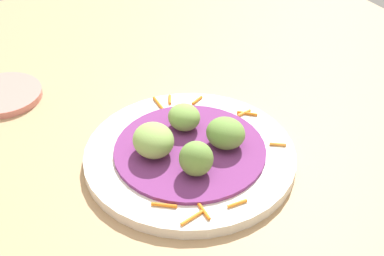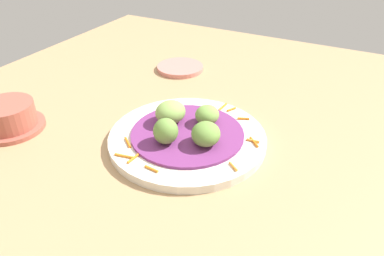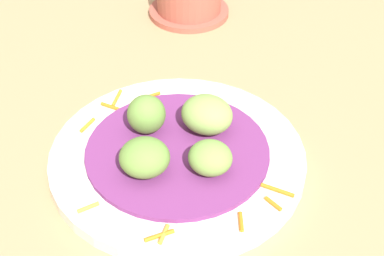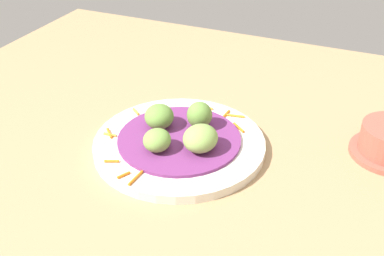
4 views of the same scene
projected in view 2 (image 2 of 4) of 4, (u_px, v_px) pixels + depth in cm
name	position (u px, v px, depth cm)	size (l,w,h in cm)	color
table_surface	(196.00, 132.00, 68.07)	(110.00, 110.00, 2.00)	tan
main_plate	(187.00, 138.00, 63.13)	(26.67, 26.67, 1.45)	silver
cabbage_bed	(187.00, 133.00, 62.61)	(19.12, 19.12, 0.50)	#702D6B
carrot_garnish	(195.00, 139.00, 61.28)	(24.08, 20.61, 0.40)	orange
guac_scoop_left	(207.00, 115.00, 64.10)	(4.12, 4.37, 3.30)	#759E47
guac_scoop_center	(170.00, 112.00, 64.31)	(5.02, 5.59, 3.88)	#84A851
guac_scoop_right	(166.00, 131.00, 58.83)	(4.03, 4.08, 4.25)	olive
guac_scoop_back	(206.00, 134.00, 58.59)	(5.00, 4.63, 3.76)	olive
side_plate_small	(180.00, 68.00, 89.28)	(11.07, 11.07, 1.02)	tan
terracotta_bowl	(9.00, 117.00, 65.87)	(11.78, 11.78, 5.02)	#A85142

